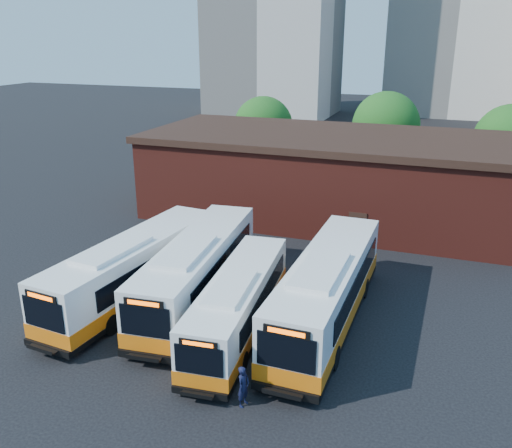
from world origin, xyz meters
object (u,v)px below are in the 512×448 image
(transit_worker, at_px, (243,386))
(bus_midwest, at_px, (198,272))
(bus_mideast, at_px, (239,306))
(bus_east, at_px, (327,293))
(bus_west, at_px, (134,271))

(transit_worker, bearing_deg, bus_midwest, 48.08)
(bus_mideast, height_order, bus_east, bus_east)
(bus_west, relative_size, transit_worker, 7.79)
(bus_west, xyz_separation_m, bus_midwest, (3.27, 1.01, 0.02))
(bus_midwest, bearing_deg, bus_west, -168.35)
(bus_midwest, xyz_separation_m, bus_east, (6.99, -0.09, 0.05))
(bus_west, distance_m, bus_midwest, 3.42)
(bus_west, bearing_deg, bus_mideast, -5.81)
(bus_mideast, distance_m, bus_east, 4.35)
(bus_mideast, relative_size, bus_east, 0.84)
(bus_mideast, distance_m, transit_worker, 5.48)
(bus_midwest, distance_m, bus_east, 6.99)
(bus_west, distance_m, bus_mideast, 6.66)
(bus_midwest, height_order, bus_east, bus_east)
(transit_worker, bearing_deg, bus_east, -0.65)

